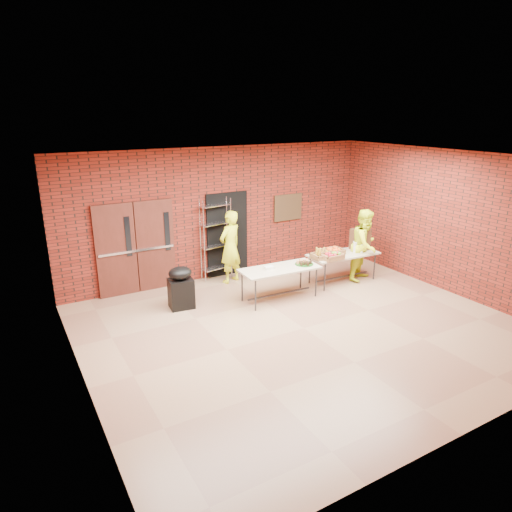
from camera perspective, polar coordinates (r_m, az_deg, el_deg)
The scene contains 19 objects.
room at distance 8.35m, azimuth 6.35°, elevation 0.89°, with size 8.08×7.08×3.28m.
double_doors at distance 10.61m, azimuth -14.73°, elevation 1.01°, with size 1.78×0.12×2.10m.
dark_doorway at distance 11.40m, azimuth -3.62°, elevation 2.72°, with size 1.10×0.06×2.10m, color black.
bronze_plaque at distance 12.16m, azimuth 4.01°, elevation 6.09°, with size 0.85×0.04×0.70m, color #3E2A18.
wire_rack at distance 11.13m, azimuth -5.03°, elevation 2.08°, with size 0.74×0.25×2.01m, color #B9B8BF, non-canonical shape.
table_left at distance 9.98m, azimuth 2.99°, elevation -1.83°, with size 1.79×0.81×0.72m.
table_right at distance 11.20m, azimuth 10.85°, elevation 0.02°, with size 1.77×0.80×0.71m.
basket_bananas at distance 10.74m, azimuth 8.21°, elevation 0.07°, with size 0.45×0.35×0.14m.
basket_oranges at distance 11.09m, azimuth 9.60°, elevation 0.60°, with size 0.49×0.38×0.15m.
basket_apples at distance 10.72m, azimuth 9.39°, elevation 0.02°, with size 0.50×0.39×0.16m.
muffin_tray at distance 10.22m, azimuth 6.04°, elevation -0.80°, with size 0.41×0.41×0.10m.
napkin_box at distance 9.87m, azimuth 1.62°, elevation -1.47°, with size 0.20×0.13×0.07m, color silver.
coffee_dispenser at distance 11.52m, azimuth 12.88°, elevation 2.05°, with size 0.39×0.35×0.51m, color #53311C.
cup_stack_front at distance 11.28m, azimuth 12.27°, elevation 1.06°, with size 0.09×0.09×0.26m, color silver.
cup_stack_mid at distance 11.30m, azimuth 13.07°, elevation 0.93°, with size 0.07×0.07×0.21m, color silver.
cup_stack_back at distance 11.41m, azimuth 12.20°, elevation 1.23°, with size 0.08×0.08×0.24m, color silver.
covered_grill at distance 9.73m, azimuth -9.37°, elevation -3.89°, with size 0.55×0.48×0.91m.
volunteer_woman at distance 10.93m, azimuth -3.25°, elevation 1.15°, with size 0.64×0.42×1.77m, color #E4FC1C.
volunteer_man at distance 11.42m, azimuth 13.45°, elevation 1.37°, with size 0.85×0.66×1.76m, color #E4FC1C.
Camera 1 is at (-4.76, -6.41, 4.02)m, focal length 32.00 mm.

